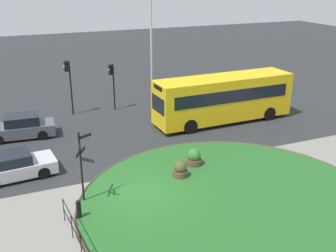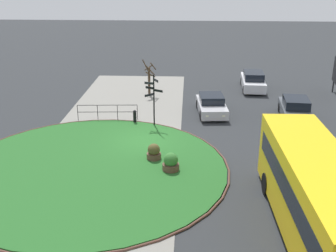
{
  "view_description": "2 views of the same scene",
  "coord_description": "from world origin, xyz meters",
  "px_view_note": "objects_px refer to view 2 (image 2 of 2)",
  "views": [
    {
      "loc": [
        -5.59,
        -16.55,
        10.11
      ],
      "look_at": [
        2.78,
        3.02,
        2.15
      ],
      "focal_mm": 43.63,
      "sensor_mm": 36.0,
      "label": 1
    },
    {
      "loc": [
        23.27,
        2.69,
        10.02
      ],
      "look_at": [
        3.12,
        1.66,
        2.25
      ],
      "focal_mm": 44.63,
      "sensor_mm": 36.0,
      "label": 2
    }
  ],
  "objects_px": {
    "bollard_foreground": "(135,117)",
    "car_near_lane": "(253,81)",
    "bus_yellow": "(316,196)",
    "planter_kerbside": "(154,153)",
    "car_far_lane": "(295,109)",
    "car_trailing": "(211,105)",
    "signpost_directional": "(153,96)",
    "street_tree_bare": "(149,77)",
    "planter_near_signpost": "(171,163)"
  },
  "relations": [
    {
      "from": "planter_kerbside",
      "to": "signpost_directional",
      "type": "bearing_deg",
      "value": -175.16
    },
    {
      "from": "bollard_foreground",
      "to": "car_near_lane",
      "type": "xyz_separation_m",
      "value": [
        -8.87,
        9.15,
        0.24
      ]
    },
    {
      "from": "car_far_lane",
      "to": "street_tree_bare",
      "type": "height_order",
      "value": "street_tree_bare"
    },
    {
      "from": "signpost_directional",
      "to": "car_trailing",
      "type": "bearing_deg",
      "value": 125.67
    },
    {
      "from": "car_near_lane",
      "to": "planter_kerbside",
      "type": "xyz_separation_m",
      "value": [
        14.55,
        -7.39,
        -0.28
      ]
    },
    {
      "from": "planter_kerbside",
      "to": "planter_near_signpost",
      "type": "bearing_deg",
      "value": 37.32
    },
    {
      "from": "street_tree_bare",
      "to": "car_far_lane",
      "type": "bearing_deg",
      "value": 63.91
    },
    {
      "from": "bollard_foreground",
      "to": "car_near_lane",
      "type": "bearing_deg",
      "value": 134.09
    },
    {
      "from": "planter_near_signpost",
      "to": "planter_kerbside",
      "type": "xyz_separation_m",
      "value": [
        -1.29,
        -0.99,
        -0.03
      ]
    },
    {
      "from": "signpost_directional",
      "to": "car_far_lane",
      "type": "distance_m",
      "value": 10.02
    },
    {
      "from": "planter_near_signpost",
      "to": "bollard_foreground",
      "type": "bearing_deg",
      "value": -158.5
    },
    {
      "from": "bollard_foreground",
      "to": "planter_kerbside",
      "type": "bearing_deg",
      "value": 17.23
    },
    {
      "from": "planter_kerbside",
      "to": "car_far_lane",
      "type": "bearing_deg",
      "value": 127.79
    },
    {
      "from": "car_near_lane",
      "to": "car_far_lane",
      "type": "height_order",
      "value": "car_near_lane"
    },
    {
      "from": "bus_yellow",
      "to": "car_far_lane",
      "type": "height_order",
      "value": "bus_yellow"
    },
    {
      "from": "bus_yellow",
      "to": "planter_near_signpost",
      "type": "bearing_deg",
      "value": 46.77
    },
    {
      "from": "signpost_directional",
      "to": "bus_yellow",
      "type": "bearing_deg",
      "value": 31.73
    },
    {
      "from": "car_near_lane",
      "to": "planter_near_signpost",
      "type": "height_order",
      "value": "car_near_lane"
    },
    {
      "from": "signpost_directional",
      "to": "car_trailing",
      "type": "xyz_separation_m",
      "value": [
        -2.83,
        3.94,
        -1.48
      ]
    },
    {
      "from": "bus_yellow",
      "to": "planter_near_signpost",
      "type": "relative_size",
      "value": 9.84
    },
    {
      "from": "signpost_directional",
      "to": "planter_near_signpost",
      "type": "relative_size",
      "value": 3.41
    },
    {
      "from": "car_near_lane",
      "to": "planter_kerbside",
      "type": "height_order",
      "value": "car_near_lane"
    },
    {
      "from": "signpost_directional",
      "to": "bollard_foreground",
      "type": "bearing_deg",
      "value": -112.17
    },
    {
      "from": "bollard_foreground",
      "to": "car_trailing",
      "type": "relative_size",
      "value": 0.22
    },
    {
      "from": "car_far_lane",
      "to": "street_tree_bare",
      "type": "relative_size",
      "value": 1.49
    },
    {
      "from": "bollard_foreground",
      "to": "car_near_lane",
      "type": "relative_size",
      "value": 0.2
    },
    {
      "from": "car_near_lane",
      "to": "car_far_lane",
      "type": "bearing_deg",
      "value": -162.98
    },
    {
      "from": "car_far_lane",
      "to": "bus_yellow",
      "type": "bearing_deg",
      "value": 174.66
    },
    {
      "from": "street_tree_bare",
      "to": "car_near_lane",
      "type": "bearing_deg",
      "value": 103.72
    },
    {
      "from": "street_tree_bare",
      "to": "planter_kerbside",
      "type": "bearing_deg",
      "value": 6.38
    },
    {
      "from": "car_near_lane",
      "to": "car_far_lane",
      "type": "distance_m",
      "value": 7.6
    },
    {
      "from": "bollard_foreground",
      "to": "car_far_lane",
      "type": "relative_size",
      "value": 0.21
    },
    {
      "from": "car_far_lane",
      "to": "planter_near_signpost",
      "type": "distance_m",
      "value": 11.86
    },
    {
      "from": "bus_yellow",
      "to": "planter_kerbside",
      "type": "distance_m",
      "value": 9.49
    },
    {
      "from": "bus_yellow",
      "to": "street_tree_bare",
      "type": "height_order",
      "value": "bus_yellow"
    },
    {
      "from": "planter_kerbside",
      "to": "street_tree_bare",
      "type": "bearing_deg",
      "value": -173.62
    },
    {
      "from": "signpost_directional",
      "to": "planter_kerbside",
      "type": "bearing_deg",
      "value": 4.84
    },
    {
      "from": "signpost_directional",
      "to": "planter_kerbside",
      "type": "xyz_separation_m",
      "value": [
        5.15,
        0.44,
        -1.69
      ]
    },
    {
      "from": "car_trailing",
      "to": "planter_near_signpost",
      "type": "xyz_separation_m",
      "value": [
        9.27,
        -2.52,
        -0.17
      ]
    },
    {
      "from": "car_trailing",
      "to": "planter_kerbside",
      "type": "xyz_separation_m",
      "value": [
        7.98,
        -3.51,
        -0.2
      ]
    },
    {
      "from": "bus_yellow",
      "to": "planter_kerbside",
      "type": "height_order",
      "value": "bus_yellow"
    },
    {
      "from": "bus_yellow",
      "to": "car_near_lane",
      "type": "relative_size",
      "value": 2.21
    },
    {
      "from": "bus_yellow",
      "to": "car_near_lane",
      "type": "bearing_deg",
      "value": -2.85
    },
    {
      "from": "car_near_lane",
      "to": "planter_near_signpost",
      "type": "xyz_separation_m",
      "value": [
        15.85,
        -6.4,
        -0.26
      ]
    },
    {
      "from": "car_trailing",
      "to": "street_tree_bare",
      "type": "height_order",
      "value": "street_tree_bare"
    },
    {
      "from": "bollard_foreground",
      "to": "car_far_lane",
      "type": "xyz_separation_m",
      "value": [
        -1.5,
        11.04,
        0.22
      ]
    },
    {
      "from": "car_far_lane",
      "to": "car_trailing",
      "type": "relative_size",
      "value": 1.06
    },
    {
      "from": "car_near_lane",
      "to": "street_tree_bare",
      "type": "height_order",
      "value": "street_tree_bare"
    },
    {
      "from": "car_far_lane",
      "to": "street_tree_bare",
      "type": "xyz_separation_m",
      "value": [
        -5.22,
        -10.66,
        0.79
      ]
    },
    {
      "from": "planter_kerbside",
      "to": "street_tree_bare",
      "type": "relative_size",
      "value": 0.32
    }
  ]
}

